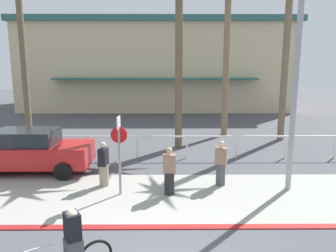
{
  "coord_description": "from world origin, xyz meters",
  "views": [
    {
      "loc": [
        0.16,
        -5.47,
        4.14
      ],
      "look_at": [
        0.25,
        6.0,
        1.95
      ],
      "focal_mm": 34.35,
      "sensor_mm": 36.0,
      "label": 1
    }
  ],
  "objects": [
    {
      "name": "palm_tree_3",
      "position": [
        3.63,
        13.34,
        6.43
      ],
      "size": [
        3.39,
        2.76,
        8.66
      ],
      "color": "#846B4C",
      "rests_on": "ground"
    },
    {
      "name": "stop_sign_bike_lane",
      "position": [
        -1.3,
        4.37,
        1.68
      ],
      "size": [
        0.52,
        0.56,
        2.56
      ],
      "color": "gray",
      "rests_on": "ground"
    },
    {
      "name": "pedestrian_1",
      "position": [
        0.28,
        4.34,
        0.72
      ],
      "size": [
        0.4,
        0.33,
        1.58
      ],
      "color": "#232326",
      "rests_on": "ground"
    },
    {
      "name": "car_red_1",
      "position": [
        -5.02,
        6.6,
        0.87
      ],
      "size": [
        4.4,
        2.02,
        1.69
      ],
      "color": "red",
      "rests_on": "ground"
    },
    {
      "name": "palm_tree_2",
      "position": [
        0.8,
        10.52,
        5.89
      ],
      "size": [
        3.13,
        3.21,
        8.04
      ],
      "color": "brown",
      "rests_on": "ground"
    },
    {
      "name": "cyclist_blue_0",
      "position": [
        -1.65,
        0.15,
        0.69
      ],
      "size": [
        1.56,
        1.04,
        1.5
      ],
      "color": "black",
      "rests_on": "ground"
    },
    {
      "name": "streetlight_curb",
      "position": [
        4.3,
        4.55,
        4.28
      ],
      "size": [
        0.24,
        2.54,
        7.5
      ],
      "color": "#9EA0A5",
      "rests_on": "ground"
    },
    {
      "name": "sidewalk_strip",
      "position": [
        0.0,
        4.2,
        0.01
      ],
      "size": [
        44.0,
        4.0,
        0.02
      ],
      "primitive_type": "cube",
      "color": "#9E9E93",
      "rests_on": "ground"
    },
    {
      "name": "ground_plane",
      "position": [
        0.0,
        10.0,
        0.0
      ],
      "size": [
        80.0,
        80.0,
        0.0
      ],
      "primitive_type": "plane",
      "color": "#4C4C51"
    },
    {
      "name": "pedestrian_0",
      "position": [
        -1.97,
        5.13,
        0.72
      ],
      "size": [
        0.37,
        0.44,
        1.58
      ],
      "color": "gray",
      "rests_on": "ground"
    },
    {
      "name": "rail_fence",
      "position": [
        -0.0,
        8.5,
        0.84
      ],
      "size": [
        24.55,
        0.08,
        1.04
      ],
      "color": "white",
      "rests_on": "ground"
    },
    {
      "name": "building_backdrop",
      "position": [
        -0.69,
        27.87,
        4.11
      ],
      "size": [
        24.85,
        13.16,
        8.19
      ],
      "color": "beige",
      "rests_on": "ground"
    },
    {
      "name": "palm_tree_4",
      "position": [
        6.66,
        12.12,
        7.35
      ],
      "size": [
        3.14,
        3.71,
        9.89
      ],
      "color": "#756047",
      "rests_on": "ground"
    },
    {
      "name": "palm_tree_1",
      "position": [
        -8.06,
        13.58,
        6.48
      ],
      "size": [
        3.39,
        2.97,
        9.17
      ],
      "color": "brown",
      "rests_on": "ground"
    },
    {
      "name": "curb_paint",
      "position": [
        0.0,
        2.2,
        0.01
      ],
      "size": [
        44.0,
        0.24,
        0.03
      ],
      "primitive_type": "cube",
      "color": "maroon",
      "rests_on": "ground"
    },
    {
      "name": "pedestrian_2",
      "position": [
        2.07,
        5.16,
        0.73
      ],
      "size": [
        0.46,
        0.4,
        1.6
      ],
      "color": "#4C4C51",
      "rests_on": "ground"
    }
  ]
}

